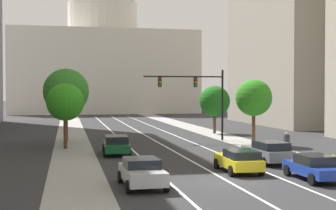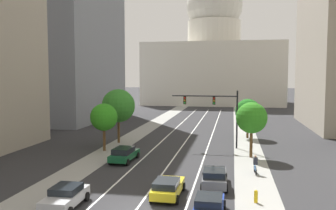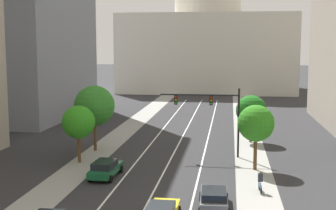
# 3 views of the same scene
# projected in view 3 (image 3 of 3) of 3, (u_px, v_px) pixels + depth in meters

# --- Properties ---
(ground_plane) EXTENTS (400.00, 400.00, 0.00)m
(ground_plane) POSITION_uv_depth(u_px,v_px,m) (189.00, 125.00, 66.80)
(ground_plane) COLOR #2B2B2D
(sidewalk_left) EXTENTS (3.26, 130.00, 0.01)m
(sidewalk_left) POSITION_uv_depth(u_px,v_px,m) (126.00, 130.00, 62.94)
(sidewalk_left) COLOR gray
(sidewalk_left) RESTS_ON ground
(sidewalk_right) EXTENTS (3.26, 130.00, 0.01)m
(sidewalk_right) POSITION_uv_depth(u_px,v_px,m) (247.00, 133.00, 60.84)
(sidewalk_right) COLOR gray
(sidewalk_right) RESTS_ON ground
(lane_stripe_left) EXTENTS (0.16, 90.00, 0.01)m
(lane_stripe_left) POSITION_uv_depth(u_px,v_px,m) (149.00, 147.00, 52.47)
(lane_stripe_left) COLOR white
(lane_stripe_left) RESTS_ON ground
(lane_stripe_center) EXTENTS (0.16, 90.00, 0.01)m
(lane_stripe_center) POSITION_uv_depth(u_px,v_px,m) (177.00, 147.00, 52.06)
(lane_stripe_center) COLOR white
(lane_stripe_center) RESTS_ON ground
(lane_stripe_right) EXTENTS (0.16, 90.00, 0.01)m
(lane_stripe_right) POSITION_uv_depth(u_px,v_px,m) (205.00, 148.00, 51.64)
(lane_stripe_right) COLOR white
(lane_stripe_right) RESTS_ON ground
(capitol_building) EXTENTS (41.41, 26.42, 40.61)m
(capitol_building) POSITION_uv_depth(u_px,v_px,m) (208.00, 33.00, 116.17)
(capitol_building) COLOR beige
(capitol_building) RESTS_ON ground
(car_green) EXTENTS (2.25, 4.76, 1.47)m
(car_green) POSITION_uv_depth(u_px,v_px,m) (105.00, 168.00, 40.31)
(car_green) COLOR #14512D
(car_green) RESTS_ON ground
(car_gray) EXTENTS (2.22, 4.69, 1.52)m
(car_gray) POSITION_uv_depth(u_px,v_px,m) (214.00, 198.00, 32.42)
(car_gray) COLOR slate
(car_gray) RESTS_ON ground
(traffic_signal_mast) EXTENTS (8.04, 0.39, 7.01)m
(traffic_signal_mast) POSITION_uv_depth(u_px,v_px,m) (214.00, 109.00, 47.23)
(traffic_signal_mast) COLOR black
(traffic_signal_mast) RESTS_ON ground
(cyclist) EXTENTS (0.38, 1.70, 1.72)m
(cyclist) POSITION_uv_depth(u_px,v_px,m) (260.00, 181.00, 36.20)
(cyclist) COLOR black
(cyclist) RESTS_ON ground
(street_tree_near_left) EXTENTS (3.19, 3.19, 5.57)m
(street_tree_near_left) POSITION_uv_depth(u_px,v_px,m) (79.00, 122.00, 44.97)
(street_tree_near_left) COLOR #51381E
(street_tree_near_left) RESTS_ON ground
(street_tree_mid_right) EXTENTS (3.34, 3.34, 5.97)m
(street_tree_mid_right) POSITION_uv_depth(u_px,v_px,m) (256.00, 123.00, 42.31)
(street_tree_mid_right) COLOR #51381E
(street_tree_mid_right) RESTS_ON ground
(street_tree_mid_left) EXTENTS (4.34, 4.34, 7.05)m
(street_tree_mid_left) POSITION_uv_depth(u_px,v_px,m) (94.00, 106.00, 49.94)
(street_tree_mid_left) COLOR #51381E
(street_tree_mid_left) RESTS_ON ground
(street_tree_far_right) EXTENTS (3.56, 3.56, 5.54)m
(street_tree_far_right) POSITION_uv_depth(u_px,v_px,m) (251.00, 111.00, 54.45)
(street_tree_far_right) COLOR #51381E
(street_tree_far_right) RESTS_ON ground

